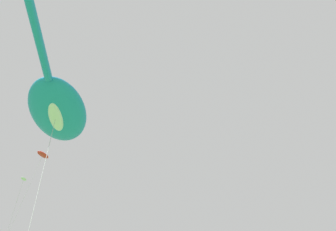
# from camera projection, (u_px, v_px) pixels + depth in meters

# --- Properties ---
(big_show_kite) EXTENTS (11.84, 6.69, 16.13)m
(big_show_kite) POSITION_uv_depth(u_px,v_px,m) (56.00, 106.00, 19.85)
(big_show_kite) COLOR #1E8CBF
(big_show_kite) RESTS_ON ground
(small_kite_diamond_red) EXTENTS (1.96, 2.39, 22.27)m
(small_kite_diamond_red) POSITION_uv_depth(u_px,v_px,m) (42.00, 157.00, 33.15)
(small_kite_diamond_red) COLOR red
(small_kite_diamond_red) RESTS_ON ground
(small_kite_box_yellow) EXTENTS (2.34, 2.16, 18.93)m
(small_kite_box_yellow) POSITION_uv_depth(u_px,v_px,m) (18.00, 198.00, 29.47)
(small_kite_box_yellow) COLOR white
(small_kite_box_yellow) RESTS_ON ground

